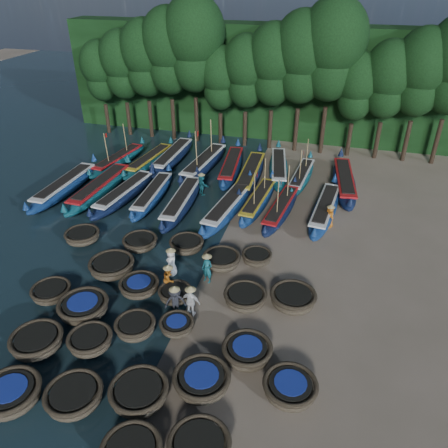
% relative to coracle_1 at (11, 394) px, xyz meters
% --- Properties ---
extents(ground, '(120.00, 120.00, 0.00)m').
position_rel_coracle_1_xyz_m(ground, '(4.61, 9.18, -0.49)').
color(ground, '#7D6C5B').
rests_on(ground, ground).
extents(foliage_wall, '(40.00, 3.00, 10.00)m').
position_rel_coracle_1_xyz_m(foliage_wall, '(4.61, 32.68, 4.51)').
color(foliage_wall, black).
rests_on(foliage_wall, ground).
extents(coracle_1, '(2.50, 2.50, 0.84)m').
position_rel_coracle_1_xyz_m(coracle_1, '(0.00, 0.00, 0.00)').
color(coracle_1, brown).
rests_on(coracle_1, ground).
extents(coracle_2, '(2.63, 2.63, 0.75)m').
position_rel_coracle_1_xyz_m(coracle_2, '(2.32, 0.59, -0.06)').
color(coracle_2, brown).
rests_on(coracle_2, ground).
extents(coracle_4, '(2.41, 2.41, 0.75)m').
position_rel_coracle_1_xyz_m(coracle_4, '(7.50, -0.08, -0.06)').
color(coracle_4, brown).
rests_on(coracle_4, ground).
extents(coracle_5, '(2.76, 2.76, 0.79)m').
position_rel_coracle_1_xyz_m(coracle_5, '(-0.73, 2.62, -0.03)').
color(coracle_5, brown).
rests_on(coracle_5, ground).
extents(coracle_6, '(2.03, 2.03, 0.75)m').
position_rel_coracle_1_xyz_m(coracle_6, '(1.46, 3.26, -0.06)').
color(coracle_6, brown).
rests_on(coracle_6, ground).
extents(coracle_7, '(2.52, 2.52, 0.76)m').
position_rel_coracle_1_xyz_m(coracle_7, '(4.62, 1.37, -0.05)').
color(coracle_7, brown).
rests_on(coracle_7, ground).
extents(coracle_8, '(2.31, 2.31, 0.76)m').
position_rel_coracle_1_xyz_m(coracle_8, '(6.75, 2.54, -0.05)').
color(coracle_8, brown).
rests_on(coracle_8, ground).
extents(coracle_9, '(2.23, 2.23, 0.75)m').
position_rel_coracle_1_xyz_m(coracle_9, '(10.13, 3.08, -0.05)').
color(coracle_9, brown).
rests_on(coracle_9, ground).
extents(coracle_10, '(1.98, 1.98, 0.66)m').
position_rel_coracle_1_xyz_m(coracle_10, '(-2.14, 5.75, -0.11)').
color(coracle_10, brown).
rests_on(coracle_10, ground).
extents(coracle_11, '(2.42, 2.42, 0.82)m').
position_rel_coracle_1_xyz_m(coracle_11, '(0.07, 5.08, -0.02)').
color(coracle_11, brown).
rests_on(coracle_11, ground).
extents(coracle_12, '(1.88, 1.88, 0.75)m').
position_rel_coracle_1_xyz_m(coracle_12, '(2.98, 4.55, -0.06)').
color(coracle_12, brown).
rests_on(coracle_12, ground).
extents(coracle_13, '(1.68, 1.68, 0.63)m').
position_rel_coracle_1_xyz_m(coracle_13, '(4.72, 5.19, -0.12)').
color(coracle_13, brown).
rests_on(coracle_13, ground).
extents(coracle_14, '(2.44, 2.44, 0.80)m').
position_rel_coracle_1_xyz_m(coracle_14, '(8.15, 4.41, -0.02)').
color(coracle_14, brown).
rests_on(coracle_14, ground).
extents(coracle_15, '(2.98, 2.98, 0.80)m').
position_rel_coracle_1_xyz_m(coracle_15, '(-0.19, 8.40, -0.03)').
color(coracle_15, brown).
rests_on(coracle_15, ground).
extents(coracle_16, '(2.51, 2.51, 0.69)m').
position_rel_coracle_1_xyz_m(coracle_16, '(1.91, 7.30, -0.09)').
color(coracle_16, brown).
rests_on(coracle_16, ground).
extents(coracle_17, '(2.06, 2.06, 0.68)m').
position_rel_coracle_1_xyz_m(coracle_17, '(3.88, 7.22, -0.10)').
color(coracle_17, brown).
rests_on(coracle_17, ground).
extents(coracle_18, '(2.16, 2.16, 0.76)m').
position_rel_coracle_1_xyz_m(coracle_18, '(7.30, 7.79, -0.06)').
color(coracle_18, brown).
rests_on(coracle_18, ground).
extents(coracle_19, '(2.69, 2.69, 0.83)m').
position_rel_coracle_1_xyz_m(coracle_19, '(9.57, 8.28, -0.01)').
color(coracle_19, brown).
rests_on(coracle_19, ground).
extents(coracle_20, '(2.54, 2.54, 0.71)m').
position_rel_coracle_1_xyz_m(coracle_20, '(-3.37, 10.74, -0.08)').
color(coracle_20, brown).
rests_on(coracle_20, ground).
extents(coracle_21, '(2.21, 2.21, 0.70)m').
position_rel_coracle_1_xyz_m(coracle_21, '(0.26, 11.02, -0.09)').
color(coracle_21, brown).
rests_on(coracle_21, ground).
extents(coracle_22, '(2.30, 2.30, 0.72)m').
position_rel_coracle_1_xyz_m(coracle_22, '(2.97, 11.51, -0.08)').
color(coracle_22, brown).
rests_on(coracle_22, ground).
extents(coracle_23, '(2.44, 2.44, 0.78)m').
position_rel_coracle_1_xyz_m(coracle_23, '(5.36, 10.50, -0.04)').
color(coracle_23, brown).
rests_on(coracle_23, ground).
extents(coracle_24, '(1.96, 1.96, 0.65)m').
position_rel_coracle_1_xyz_m(coracle_24, '(7.16, 11.37, -0.11)').
color(coracle_24, brown).
rests_on(coracle_24, ground).
extents(long_boat_0, '(1.69, 8.77, 1.54)m').
position_rel_coracle_1_xyz_m(long_boat_0, '(-7.98, 16.16, 0.10)').
color(long_boat_0, navy).
rests_on(long_boat_0, ground).
extents(long_boat_1, '(1.88, 8.95, 1.58)m').
position_rel_coracle_1_xyz_m(long_boat_1, '(-5.37, 16.60, 0.11)').
color(long_boat_1, '#105E60').
rests_on(long_boat_1, ground).
extents(long_boat_2, '(2.37, 8.18, 1.45)m').
position_rel_coracle_1_xyz_m(long_boat_2, '(-3.32, 16.33, 0.06)').
color(long_boat_2, '#0F1C3A').
rests_on(long_boat_2, ground).
extents(long_boat_3, '(1.79, 7.80, 1.38)m').
position_rel_coracle_1_xyz_m(long_boat_3, '(-1.37, 16.70, 0.04)').
color(long_boat_3, navy).
rests_on(long_boat_3, ground).
extents(long_boat_4, '(1.86, 8.39, 1.48)m').
position_rel_coracle_1_xyz_m(long_boat_4, '(0.99, 16.17, 0.08)').
color(long_boat_4, '#0F1C3A').
rests_on(long_boat_4, ground).
extents(long_boat_5, '(2.63, 8.65, 1.53)m').
position_rel_coracle_1_xyz_m(long_boat_5, '(4.24, 16.33, 0.10)').
color(long_boat_5, navy).
rests_on(long_boat_5, ground).
extents(long_boat_6, '(1.99, 7.61, 3.24)m').
position_rel_coracle_1_xyz_m(long_boat_6, '(5.97, 17.72, 0.03)').
color(long_boat_6, navy).
rests_on(long_boat_6, ground).
extents(long_boat_7, '(2.21, 7.54, 3.22)m').
position_rel_coracle_1_xyz_m(long_boat_7, '(7.63, 17.03, 0.02)').
color(long_boat_7, '#0F1C3A').
rests_on(long_boat_7, ground).
extents(long_boat_8, '(2.25, 8.24, 1.46)m').
position_rel_coracle_1_xyz_m(long_boat_8, '(10.44, 17.64, 0.07)').
color(long_boat_8, navy).
rests_on(long_boat_8, ground).
extents(long_boat_9, '(2.41, 7.68, 3.29)m').
position_rel_coracle_1_xyz_m(long_boat_9, '(-6.57, 21.78, 0.04)').
color(long_boat_9, '#105E60').
rests_on(long_boat_9, ground).
extents(long_boat_10, '(2.29, 7.89, 1.40)m').
position_rel_coracle_1_xyz_m(long_boat_10, '(-4.03, 22.31, 0.04)').
color(long_boat_10, '#105E60').
rests_on(long_boat_10, ground).
extents(long_boat_11, '(1.65, 8.79, 1.55)m').
position_rel_coracle_1_xyz_m(long_boat_11, '(-2.47, 23.53, 0.10)').
color(long_boat_11, '#0F1C3A').
rests_on(long_boat_11, ground).
extents(long_boat_12, '(2.45, 9.05, 3.86)m').
position_rel_coracle_1_xyz_m(long_boat_12, '(0.52, 22.74, 0.13)').
color(long_boat_12, '#0F1C3A').
rests_on(long_boat_12, ground).
extents(long_boat_13, '(2.37, 8.53, 1.51)m').
position_rel_coracle_1_xyz_m(long_boat_13, '(2.78, 22.75, 0.09)').
color(long_boat_13, navy).
rests_on(long_boat_13, ground).
extents(long_boat_14, '(1.86, 9.10, 1.60)m').
position_rel_coracle_1_xyz_m(long_boat_14, '(4.56, 21.66, 0.12)').
color(long_boat_14, '#0F1C3A').
rests_on(long_boat_14, ground).
extents(long_boat_15, '(2.79, 8.31, 1.48)m').
position_rel_coracle_1_xyz_m(long_boat_15, '(6.44, 23.53, 0.08)').
color(long_boat_15, '#105E60').
rests_on(long_boat_15, ground).
extents(long_boat_16, '(1.94, 7.46, 3.18)m').
position_rel_coracle_1_xyz_m(long_boat_16, '(8.36, 22.45, 0.02)').
color(long_boat_16, '#105E60').
rests_on(long_boat_16, ground).
extents(long_boat_17, '(2.51, 9.04, 1.60)m').
position_rel_coracle_1_xyz_m(long_boat_17, '(11.53, 22.19, 0.12)').
color(long_boat_17, '#0F1C3A').
rests_on(long_boat_17, ground).
extents(fisherman_0, '(0.59, 0.84, 1.83)m').
position_rel_coracle_1_xyz_m(fisherman_0, '(2.99, 9.10, 0.39)').
color(fisherman_0, silver).
rests_on(fisherman_0, ground).
extents(fisherman_1, '(0.71, 0.58, 1.86)m').
position_rel_coracle_1_xyz_m(fisherman_1, '(4.99, 9.04, 0.45)').
color(fisherman_1, '#185C66').
rests_on(fisherman_1, ground).
extents(fisherman_2, '(0.64, 0.79, 1.73)m').
position_rel_coracle_1_xyz_m(fisherman_2, '(3.36, 7.78, 0.34)').
color(fisherman_2, '#BA6418').
rests_on(fisherman_2, ground).
extents(fisherman_3, '(1.19, 0.98, 1.81)m').
position_rel_coracle_1_xyz_m(fisherman_3, '(4.29, 6.21, 0.36)').
color(fisherman_3, black).
rests_on(fisherman_3, ground).
extents(fisherman_4, '(0.98, 0.52, 1.81)m').
position_rel_coracle_1_xyz_m(fisherman_4, '(5.00, 6.39, 0.39)').
color(fisherman_4, silver).
rests_on(fisherman_4, ground).
extents(fisherman_5, '(1.34, 1.40, 1.79)m').
position_rel_coracle_1_xyz_m(fisherman_5, '(1.62, 18.66, 0.35)').
color(fisherman_5, '#185C66').
rests_on(fisherman_5, ground).
extents(fisherman_6, '(0.84, 0.86, 1.69)m').
position_rel_coracle_1_xyz_m(fisherman_6, '(10.81, 16.39, 0.33)').
color(fisherman_6, '#BA6418').
rests_on(fisherman_6, ground).
extents(tree_0, '(3.68, 3.68, 8.68)m').
position_rel_coracle_1_xyz_m(tree_0, '(-11.39, 29.18, 5.48)').
color(tree_0, black).
rests_on(tree_0, ground).
extents(tree_1, '(4.09, 4.09, 9.65)m').
position_rel_coracle_1_xyz_m(tree_1, '(-9.09, 29.18, 6.16)').
color(tree_1, black).
rests_on(tree_1, ground).
extents(tree_2, '(4.51, 4.51, 10.63)m').
position_rel_coracle_1_xyz_m(tree_2, '(-6.79, 29.18, 6.83)').
color(tree_2, black).
rests_on(tree_2, ground).
extents(tree_3, '(4.92, 4.92, 11.60)m').
position_rel_coracle_1_xyz_m(tree_3, '(-4.49, 29.18, 7.51)').
color(tree_3, black).
rests_on(tree_3, ground).
extents(tree_4, '(5.34, 5.34, 12.58)m').
position_rel_coracle_1_xyz_m(tree_4, '(-2.19, 29.18, 8.18)').
color(tree_4, black).
rests_on(tree_4, ground).
extents(tree_5, '(3.68, 3.68, 8.68)m').
position_rel_coracle_1_xyz_m(tree_5, '(0.11, 29.18, 5.48)').
color(tree_5, black).
rests_on(tree_5, ground).
extents(tree_6, '(4.09, 4.09, 9.65)m').
position_rel_coracle_1_xyz_m(tree_6, '(2.41, 29.18, 6.16)').
color(tree_6, black).
rests_on(tree_6, ground).
extents(tree_7, '(4.51, 4.51, 10.63)m').
position_rel_coracle_1_xyz_m(tree_7, '(4.71, 29.18, 6.83)').
color(tree_7, black).
rests_on(tree_7, ground).
extents(tree_8, '(4.92, 4.92, 11.60)m').
position_rel_coracle_1_xyz_m(tree_8, '(7.01, 29.18, 7.51)').
color(tree_8, black).
rests_on(tree_8, ground).
extents(tree_9, '(5.34, 5.34, 12.58)m').
position_rel_coracle_1_xyz_m(tree_9, '(9.31, 29.18, 8.18)').
color(tree_9, black).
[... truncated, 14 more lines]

